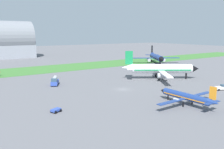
# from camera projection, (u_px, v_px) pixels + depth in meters

# --- Properties ---
(ground_plane) EXTENTS (600.00, 600.00, 0.00)m
(ground_plane) POSITION_uv_depth(u_px,v_px,m) (123.00, 89.00, 81.87)
(ground_plane) COLOR slate
(grass_taxiway_strip) EXTENTS (360.00, 28.00, 0.08)m
(grass_taxiway_strip) POSITION_uv_depth(u_px,v_px,m) (58.00, 68.00, 131.68)
(grass_taxiway_strip) COLOR #3D7533
(grass_taxiway_strip) RESTS_ON ground_plane
(airplane_parked_jet_far) EXTENTS (27.80, 27.80, 10.97)m
(airplane_parked_jet_far) POSITION_uv_depth(u_px,v_px,m) (156.00, 57.00, 153.03)
(airplane_parked_jet_far) COLOR navy
(airplane_parked_jet_far) RESTS_ON ground_plane
(airplane_foreground_turboprop) EXTENTS (21.94, 18.77, 6.57)m
(airplane_foreground_turboprop) POSITION_uv_depth(u_px,v_px,m) (186.00, 97.00, 63.54)
(airplane_foreground_turboprop) COLOR navy
(airplane_foreground_turboprop) RESTS_ON ground_plane
(airplane_midfield_jet) EXTENTS (29.78, 29.70, 12.07)m
(airplane_midfield_jet) POSITION_uv_depth(u_px,v_px,m) (160.00, 69.00, 99.85)
(airplane_midfield_jet) COLOR white
(airplane_midfield_jet) RESTS_ON ground_plane
(fuel_truck_near_gate) EXTENTS (5.12, 6.88, 3.29)m
(fuel_truck_near_gate) POSITION_uv_depth(u_px,v_px,m) (55.00, 81.00, 88.25)
(fuel_truck_near_gate) COLOR #334FB2
(fuel_truck_near_gate) RESTS_ON ground_plane
(baggage_cart_midfield) EXTENTS (2.87, 2.53, 0.90)m
(baggage_cart_midfield) POSITION_uv_depth(u_px,v_px,m) (56.00, 110.00, 57.98)
(baggage_cart_midfield) COLOR #334FB2
(baggage_cart_midfield) RESTS_ON ground_plane
(pushback_tug_by_runway) EXTENTS (4.02, 3.15, 1.95)m
(pushback_tug_by_runway) POSITION_uv_depth(u_px,v_px,m) (221.00, 87.00, 80.62)
(pushback_tug_by_runway) COLOR white
(pushback_tug_by_runway) RESTS_ON ground_plane
(hangar_distant) EXTENTS (47.13, 26.87, 29.17)m
(hangar_distant) POSITION_uv_depth(u_px,v_px,m) (1.00, 42.00, 182.43)
(hangar_distant) COLOR #9399A3
(hangar_distant) RESTS_ON ground_plane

